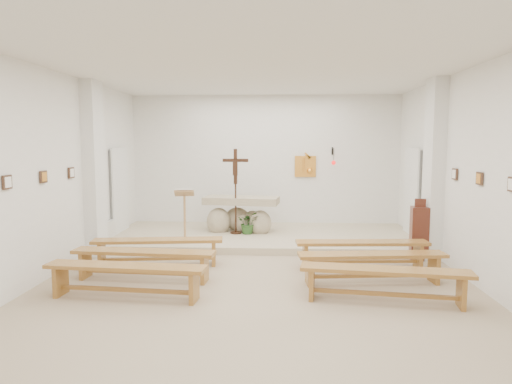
# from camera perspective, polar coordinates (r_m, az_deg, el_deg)

# --- Properties ---
(ground) EXTENTS (7.00, 10.00, 0.00)m
(ground) POSITION_cam_1_polar(r_m,az_deg,el_deg) (7.38, -0.05, -11.75)
(ground) COLOR tan
(ground) RESTS_ON ground
(wall_left) EXTENTS (0.02, 10.00, 3.50)m
(wall_left) POSITION_cam_1_polar(r_m,az_deg,el_deg) (8.02, -25.83, 1.83)
(wall_left) COLOR white
(wall_left) RESTS_ON ground
(wall_right) EXTENTS (0.02, 10.00, 3.50)m
(wall_right) POSITION_cam_1_polar(r_m,az_deg,el_deg) (7.70, 26.88, 1.62)
(wall_right) COLOR white
(wall_right) RESTS_ON ground
(wall_back) EXTENTS (7.00, 0.02, 3.50)m
(wall_back) POSITION_cam_1_polar(r_m,az_deg,el_deg) (12.02, 1.16, 3.72)
(wall_back) COLOR white
(wall_back) RESTS_ON ground
(ceiling) EXTENTS (7.00, 10.00, 0.02)m
(ceiling) POSITION_cam_1_polar(r_m,az_deg,el_deg) (7.13, -0.05, 16.02)
(ceiling) COLOR silver
(ceiling) RESTS_ON wall_back
(sanctuary_platform) EXTENTS (6.98, 3.00, 0.15)m
(sanctuary_platform) POSITION_cam_1_polar(r_m,az_deg,el_deg) (10.75, 0.91, -5.60)
(sanctuary_platform) COLOR #B9A88E
(sanctuary_platform) RESTS_ON ground
(pilaster_left) EXTENTS (0.26, 0.55, 3.50)m
(pilaster_left) POSITION_cam_1_polar(r_m,az_deg,el_deg) (9.77, -19.59, 2.77)
(pilaster_left) COLOR white
(pilaster_left) RESTS_ON ground
(pilaster_right) EXTENTS (0.26, 0.55, 3.50)m
(pilaster_right) POSITION_cam_1_polar(r_m,az_deg,el_deg) (9.52, 21.34, 2.62)
(pilaster_right) COLOR white
(pilaster_right) RESTS_ON ground
(gold_wall_relief) EXTENTS (0.55, 0.04, 0.55)m
(gold_wall_relief) POSITION_cam_1_polar(r_m,az_deg,el_deg) (12.01, 6.18, 3.20)
(gold_wall_relief) COLOR gold
(gold_wall_relief) RESTS_ON wall_back
(sanctuary_lamp) EXTENTS (0.11, 0.36, 0.44)m
(sanctuary_lamp) POSITION_cam_1_polar(r_m,az_deg,el_deg) (11.81, 9.66, 3.87)
(sanctuary_lamp) COLOR black
(sanctuary_lamp) RESTS_ON wall_back
(station_frame_left_front) EXTENTS (0.03, 0.20, 0.20)m
(station_frame_left_front) POSITION_cam_1_polar(r_m,az_deg,el_deg) (7.32, -28.68, 1.09)
(station_frame_left_front) COLOR #432B1D
(station_frame_left_front) RESTS_ON wall_left
(station_frame_left_mid) EXTENTS (0.03, 0.20, 0.20)m
(station_frame_left_mid) POSITION_cam_1_polar(r_m,az_deg,el_deg) (8.18, -25.03, 1.73)
(station_frame_left_mid) COLOR #432B1D
(station_frame_left_mid) RESTS_ON wall_left
(station_frame_left_rear) EXTENTS (0.03, 0.20, 0.20)m
(station_frame_left_rear) POSITION_cam_1_polar(r_m,az_deg,el_deg) (9.08, -22.09, 2.25)
(station_frame_left_rear) COLOR #432B1D
(station_frame_left_rear) RESTS_ON wall_left
(station_frame_right_front) EXTENTS (0.03, 0.20, 0.20)m
(station_frame_right_front) POSITION_cam_1_polar(r_m,az_deg,el_deg) (6.97, 29.38, 0.83)
(station_frame_right_front) COLOR #432B1D
(station_frame_right_front) RESTS_ON wall_right
(station_frame_right_mid) EXTENTS (0.03, 0.20, 0.20)m
(station_frame_right_mid) POSITION_cam_1_polar(r_m,az_deg,el_deg) (7.88, 26.15, 1.52)
(station_frame_right_mid) COLOR #432B1D
(station_frame_right_mid) RESTS_ON wall_right
(station_frame_right_rear) EXTENTS (0.03, 0.20, 0.20)m
(station_frame_right_rear) POSITION_cam_1_polar(r_m,az_deg,el_deg) (8.80, 23.59, 2.07)
(station_frame_right_rear) COLOR #432B1D
(station_frame_right_rear) RESTS_ON wall_right
(radiator_left) EXTENTS (0.10, 0.85, 0.52)m
(radiator_left) POSITION_cam_1_polar(r_m,az_deg,el_deg) (10.62, -18.16, -4.98)
(radiator_left) COLOR silver
(radiator_left) RESTS_ON ground
(radiator_right) EXTENTS (0.10, 0.85, 0.52)m
(radiator_right) POSITION_cam_1_polar(r_m,az_deg,el_deg) (10.38, 20.11, -5.30)
(radiator_right) COLOR silver
(radiator_right) RESTS_ON ground
(altar) EXTENTS (1.85, 0.92, 0.91)m
(altar) POSITION_cam_1_polar(r_m,az_deg,el_deg) (10.96, -1.95, -3.10)
(altar) COLOR #BAB08E
(altar) RESTS_ON sanctuary_platform
(lectern) EXTENTS (0.46, 0.40, 1.15)m
(lectern) POSITION_cam_1_polar(r_m,az_deg,el_deg) (9.94, -8.91, -2.86)
(lectern) COLOR tan
(lectern) RESTS_ON sanctuary_platform
(crucifix_stand) EXTENTS (0.60, 0.26, 1.98)m
(crucifix_stand) POSITION_cam_1_polar(r_m,az_deg,el_deg) (10.58, -2.58, 0.89)
(crucifix_stand) COLOR #382011
(crucifix_stand) RESTS_ON sanctuary_platform
(potted_plant) EXTENTS (0.52, 0.46, 0.53)m
(potted_plant) POSITION_cam_1_polar(r_m,az_deg,el_deg) (10.65, -0.96, -3.84)
(potted_plant) COLOR #2A5421
(potted_plant) RESTS_ON sanctuary_platform
(donation_pedestal) EXTENTS (0.35, 0.35, 1.19)m
(donation_pedestal) POSITION_cam_1_polar(r_m,az_deg,el_deg) (9.47, 19.72, -4.80)
(donation_pedestal) COLOR #542218
(donation_pedestal) RESTS_ON ground
(bench_left_front) EXTENTS (2.41, 0.64, 0.50)m
(bench_left_front) POSITION_cam_1_polar(r_m,az_deg,el_deg) (8.67, -12.15, -6.57)
(bench_left_front) COLOR #A06E2E
(bench_left_front) RESTS_ON ground
(bench_right_front) EXTENTS (2.40, 0.52, 0.50)m
(bench_right_front) POSITION_cam_1_polar(r_m,az_deg,el_deg) (8.52, 13.10, -6.83)
(bench_right_front) COLOR #A06E2E
(bench_right_front) RESTS_ON ground
(bench_left_second) EXTENTS (2.40, 0.55, 0.50)m
(bench_left_second) POSITION_cam_1_polar(r_m,az_deg,el_deg) (7.84, -13.86, -8.00)
(bench_left_second) COLOR #A06E2E
(bench_left_second) RESTS_ON ground
(bench_right_second) EXTENTS (2.41, 0.62, 0.50)m
(bench_right_second) POSITION_cam_1_polar(r_m,az_deg,el_deg) (7.66, 14.29, -8.33)
(bench_right_second) COLOR #A06E2E
(bench_right_second) RESTS_ON ground
(bench_left_third) EXTENTS (2.40, 0.59, 0.50)m
(bench_left_third) POSITION_cam_1_polar(r_m,az_deg,el_deg) (7.01, -15.98, -9.75)
(bench_left_third) COLOR #A06E2E
(bench_left_third) RESTS_ON ground
(bench_right_third) EXTENTS (2.41, 0.70, 0.50)m
(bench_right_third) POSITION_cam_1_polar(r_m,az_deg,el_deg) (6.82, 15.80, -10.20)
(bench_right_third) COLOR #A06E2E
(bench_right_third) RESTS_ON ground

